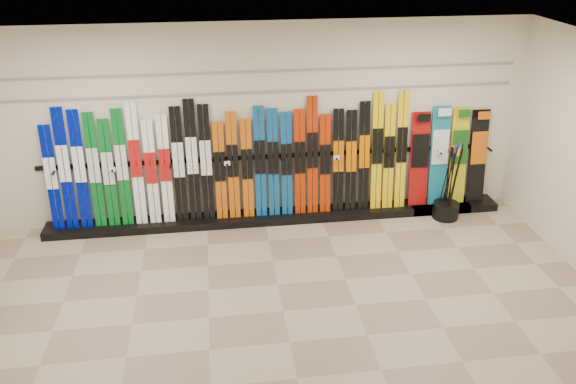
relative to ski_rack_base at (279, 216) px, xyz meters
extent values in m
plane|color=gray|center=(-0.22, -2.28, -0.06)|extent=(8.00, 8.00, 0.00)
plane|color=beige|center=(-0.22, 0.22, 1.44)|extent=(8.00, 0.00, 8.00)
plane|color=silver|center=(-0.22, -2.28, 2.94)|extent=(8.00, 8.00, 0.00)
cube|color=black|center=(0.00, 0.00, 0.00)|extent=(8.00, 0.40, 0.12)
cube|color=#000D9C|center=(-3.28, 0.05, 0.83)|extent=(0.17, 0.22, 1.55)
cube|color=#000D9C|center=(-3.08, 0.07, 0.95)|extent=(0.17, 0.25, 1.79)
cube|color=#000D9C|center=(-2.87, 0.06, 0.93)|extent=(0.17, 0.24, 1.75)
cube|color=#06631E|center=(-2.67, 0.06, 0.91)|extent=(0.17, 0.24, 1.70)
cube|color=#06631E|center=(-2.48, 0.05, 0.86)|extent=(0.17, 0.23, 1.60)
cube|color=#06631E|center=(-2.28, 0.06, 0.93)|extent=(0.17, 0.24, 1.74)
cube|color=white|center=(-2.08, 0.07, 0.97)|extent=(0.17, 0.26, 1.83)
cube|color=white|center=(-1.88, 0.05, 0.84)|extent=(0.17, 0.22, 1.55)
cube|color=white|center=(-1.67, 0.06, 0.87)|extent=(0.17, 0.23, 1.61)
cube|color=black|center=(-1.47, 0.06, 0.93)|extent=(0.17, 0.24, 1.73)
cube|color=black|center=(-1.27, 0.07, 0.98)|extent=(0.17, 0.26, 1.83)
cube|color=black|center=(-1.07, 0.06, 0.93)|extent=(0.17, 0.24, 1.75)
cube|color=#C3570B|center=(-0.87, 0.05, 0.80)|extent=(0.17, 0.21, 1.49)
cube|color=#C3570B|center=(-0.68, 0.06, 0.87)|extent=(0.17, 0.23, 1.63)
cube|color=#C3570B|center=(-0.47, 0.05, 0.82)|extent=(0.17, 0.21, 1.52)
cube|color=#0C498A|center=(-0.27, 0.06, 0.91)|extent=(0.17, 0.24, 1.69)
cube|color=#0C498A|center=(-0.07, 0.06, 0.88)|extent=(0.17, 0.23, 1.65)
cube|color=#0C498A|center=(0.13, 0.05, 0.85)|extent=(0.17, 0.22, 1.59)
cube|color=#AE2704|center=(0.33, 0.06, 0.87)|extent=(0.17, 0.23, 1.62)
cube|color=#AE2704|center=(0.52, 0.07, 0.96)|extent=(0.17, 0.25, 1.81)
cube|color=#AE2704|center=(0.72, 0.05, 0.82)|extent=(0.17, 0.22, 1.53)
cube|color=black|center=(0.92, 0.05, 0.86)|extent=(0.17, 0.23, 1.60)
cube|color=black|center=(1.12, 0.05, 0.85)|extent=(0.17, 0.22, 1.58)
cube|color=black|center=(1.33, 0.06, 0.91)|extent=(0.17, 0.24, 1.70)
cube|color=yellow|center=(1.53, 0.07, 0.97)|extent=(0.17, 0.26, 1.83)
cube|color=yellow|center=(1.72, 0.06, 0.88)|extent=(0.17, 0.23, 1.65)
cube|color=yellow|center=(1.92, 0.07, 0.98)|extent=(0.17, 0.26, 1.84)
cube|color=#990C0C|center=(2.23, 0.07, 0.80)|extent=(0.30, 0.23, 1.49)
cube|color=#14728C|center=(2.54, 0.08, 0.84)|extent=(0.29, 0.24, 1.57)
cube|color=gold|center=(2.87, 0.08, 0.82)|extent=(0.27, 0.24, 1.53)
cube|color=black|center=(3.19, 0.07, 0.80)|extent=(0.29, 0.23, 1.49)
cylinder|color=black|center=(2.61, -0.28, 0.07)|extent=(0.40, 0.40, 0.25)
cylinder|color=black|center=(2.66, -0.23, 0.55)|extent=(0.09, 0.10, 1.18)
cylinder|color=black|center=(2.61, -0.25, 0.55)|extent=(0.07, 0.12, 1.18)
cylinder|color=black|center=(2.65, -0.25, 0.55)|extent=(0.05, 0.04, 1.18)
cylinder|color=black|center=(2.59, -0.23, 0.55)|extent=(0.06, 0.12, 1.18)
cylinder|color=black|center=(2.60, -0.24, 0.55)|extent=(0.15, 0.08, 1.17)
cylinder|color=black|center=(2.64, -0.36, 0.55)|extent=(0.15, 0.03, 1.17)
cylinder|color=black|center=(2.72, -0.20, 0.55)|extent=(0.14, 0.04, 1.18)
cylinder|color=black|center=(2.67, -0.33, 0.55)|extent=(0.08, 0.11, 1.18)
cylinder|color=black|center=(2.56, -0.22, 0.55)|extent=(0.11, 0.10, 1.18)
cylinder|color=black|center=(2.65, -0.37, 0.55)|extent=(0.07, 0.07, 1.18)
cube|color=gray|center=(-0.22, 0.20, 1.94)|extent=(7.60, 0.02, 0.03)
cube|color=gray|center=(-0.22, 0.20, 2.24)|extent=(7.60, 0.02, 0.03)
camera|label=1|loc=(-0.91, -7.67, 4.17)|focal=35.00mm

